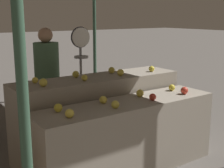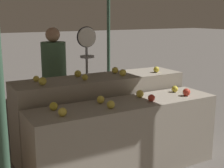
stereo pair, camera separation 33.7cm
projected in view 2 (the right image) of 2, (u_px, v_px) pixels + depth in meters
name	position (u px, v px, depth m)	size (l,w,h in m)	color
display_counter_front	(126.00, 138.00, 3.50)	(2.19, 0.55, 0.82)	gray
display_counter_back	(101.00, 115.00, 3.99)	(2.19, 0.55, 1.01)	gray
apple_front_0	(62.00, 112.00, 2.93)	(0.09, 0.09, 0.09)	yellow
apple_front_1	(111.00, 105.00, 3.18)	(0.08, 0.08, 0.08)	gold
apple_front_2	(151.00, 98.00, 3.44)	(0.08, 0.08, 0.08)	red
apple_front_3	(186.00, 92.00, 3.68)	(0.09, 0.09, 0.09)	red
apple_front_4	(54.00, 106.00, 3.12)	(0.08, 0.08, 0.08)	gold
apple_front_5	(101.00, 100.00, 3.37)	(0.08, 0.08, 0.08)	yellow
apple_front_6	(140.00, 94.00, 3.60)	(0.09, 0.09, 0.09)	yellow
apple_front_7	(175.00, 89.00, 3.86)	(0.08, 0.08, 0.08)	gold
apple_back_0	(43.00, 81.00, 3.40)	(0.09, 0.09, 0.09)	gold
apple_back_1	(85.00, 77.00, 3.65)	(0.07, 0.07, 0.07)	gold
apple_back_2	(123.00, 73.00, 3.91)	(0.09, 0.09, 0.09)	yellow
apple_back_3	(156.00, 69.00, 4.16)	(0.08, 0.08, 0.08)	gold
apple_back_4	(36.00, 79.00, 3.58)	(0.07, 0.07, 0.07)	yellow
apple_back_5	(78.00, 74.00, 3.85)	(0.09, 0.09, 0.09)	gold
apple_back_6	(115.00, 70.00, 4.09)	(0.08, 0.08, 0.08)	yellow
produce_scale	(87.00, 57.00, 4.45)	(0.29, 0.20, 1.60)	#99999E
person_vendor_at_scale	(54.00, 74.00, 4.58)	(0.48, 0.48, 1.59)	#2D2D38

